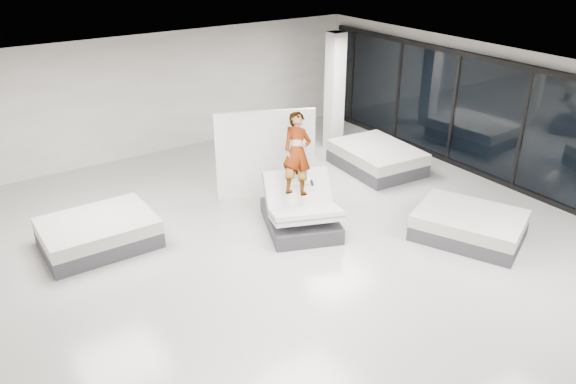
# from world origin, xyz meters

# --- Properties ---
(room) EXTENTS (14.00, 14.04, 3.20)m
(room) POSITION_xyz_m (0.00, 0.00, 1.60)
(room) COLOR beige
(room) RESTS_ON ground
(hero_bed) EXTENTS (1.93, 2.19, 1.20)m
(hero_bed) POSITION_xyz_m (0.60, 1.23, 0.36)
(hero_bed) COLOR #39383D
(hero_bed) RESTS_ON floor
(person) EXTENTS (1.21, 1.80, 1.30)m
(person) POSITION_xyz_m (0.72, 1.54, 1.22)
(person) COLOR slate
(person) RESTS_ON hero_bed
(remote) EXTENTS (0.10, 0.15, 0.08)m
(remote) POSITION_xyz_m (0.80, 1.13, 1.01)
(remote) COLOR black
(remote) RESTS_ON person
(divider_panel) EXTENTS (2.09, 1.00, 2.04)m
(divider_panel) POSITION_xyz_m (0.83, 2.94, 1.02)
(divider_panel) COLOR white
(divider_panel) RESTS_ON floor
(flat_bed_right_far) EXTENTS (1.80, 2.31, 0.60)m
(flat_bed_right_far) POSITION_xyz_m (4.01, 2.70, 0.30)
(flat_bed_right_far) COLOR #39383D
(flat_bed_right_far) RESTS_ON floor
(flat_bed_right_near) EXTENTS (2.21, 2.45, 0.55)m
(flat_bed_right_near) POSITION_xyz_m (3.14, -0.97, 0.28)
(flat_bed_right_near) COLOR #39383D
(flat_bed_right_near) RESTS_ON floor
(flat_bed_left_far) EXTENTS (2.08, 1.56, 0.57)m
(flat_bed_left_far) POSITION_xyz_m (-3.07, 2.83, 0.29)
(flat_bed_left_far) COLOR #39383D
(flat_bed_left_far) RESTS_ON floor
(column) EXTENTS (0.40, 0.40, 3.20)m
(column) POSITION_xyz_m (4.00, 4.50, 1.60)
(column) COLOR silver
(column) RESTS_ON floor
(storefront_glazing) EXTENTS (0.12, 13.40, 2.92)m
(storefront_glazing) POSITION_xyz_m (5.90, 0.00, 1.45)
(storefront_glazing) COLOR #222C39
(storefront_glazing) RESTS_ON floor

